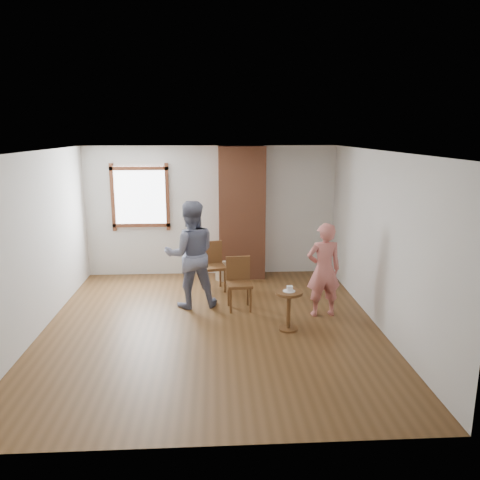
% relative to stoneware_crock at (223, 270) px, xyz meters
% --- Properties ---
extents(ground, '(5.50, 5.50, 0.00)m').
position_rel_stoneware_crock_xyz_m(ground, '(-0.22, -2.31, -0.20)').
color(ground, brown).
rests_on(ground, ground).
extents(room_shell, '(5.04, 5.52, 2.62)m').
position_rel_stoneware_crock_xyz_m(room_shell, '(-0.28, -1.70, 1.61)').
color(room_shell, silver).
rests_on(room_shell, ground).
extents(brick_chimney, '(0.90, 0.50, 2.60)m').
position_rel_stoneware_crock_xyz_m(brick_chimney, '(0.38, 0.19, 1.10)').
color(brick_chimney, '#A15839').
rests_on(brick_chimney, ground).
extents(stoneware_crock, '(0.33, 0.33, 0.40)m').
position_rel_stoneware_crock_xyz_m(stoneware_crock, '(0.00, 0.00, 0.00)').
color(stoneware_crock, tan).
rests_on(stoneware_crock, ground).
extents(dark_pot, '(0.15, 0.15, 0.13)m').
position_rel_stoneware_crock_xyz_m(dark_pot, '(-0.73, 0.09, -0.13)').
color(dark_pot, black).
rests_on(dark_pot, ground).
extents(dining_chair_left, '(0.50, 0.50, 0.89)m').
position_rel_stoneware_crock_xyz_m(dining_chair_left, '(-0.21, -0.57, 0.30)').
color(dining_chair_left, brown).
rests_on(dining_chair_left, ground).
extents(dining_chair_right, '(0.43, 0.43, 0.86)m').
position_rel_stoneware_crock_xyz_m(dining_chair_right, '(0.22, -1.54, 0.28)').
color(dining_chair_right, brown).
rests_on(dining_chair_right, ground).
extents(side_table, '(0.40, 0.40, 0.60)m').
position_rel_stoneware_crock_xyz_m(side_table, '(0.91, -2.48, 0.20)').
color(side_table, brown).
rests_on(side_table, ground).
extents(cake_plate, '(0.18, 0.18, 0.01)m').
position_rel_stoneware_crock_xyz_m(cake_plate, '(0.91, -2.48, 0.40)').
color(cake_plate, white).
rests_on(cake_plate, side_table).
extents(cake_slice, '(0.08, 0.07, 0.06)m').
position_rel_stoneware_crock_xyz_m(cake_slice, '(0.92, -2.48, 0.44)').
color(cake_slice, white).
rests_on(cake_slice, cake_plate).
extents(man, '(0.96, 0.80, 1.78)m').
position_rel_stoneware_crock_xyz_m(man, '(-0.56, -1.40, 0.69)').
color(man, '#131635').
rests_on(man, ground).
extents(person_pink, '(0.58, 0.40, 1.51)m').
position_rel_stoneware_crock_xyz_m(person_pink, '(1.54, -1.94, 0.55)').
color(person_pink, '#CA6C65').
rests_on(person_pink, ground).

